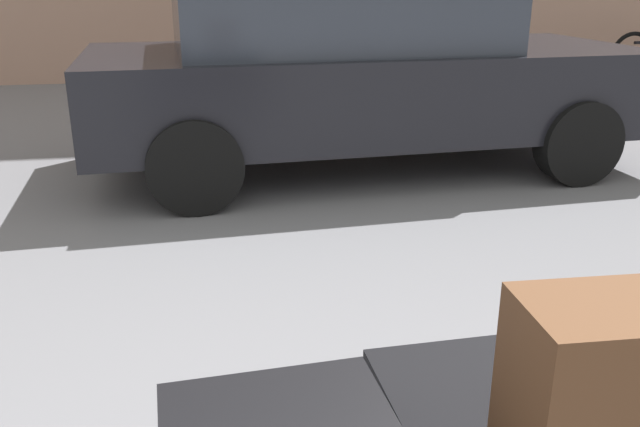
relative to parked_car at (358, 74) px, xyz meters
name	(u,v)px	position (x,y,z in m)	size (l,w,h in m)	color
parked_car	(358,74)	(0.00, 0.00, 0.00)	(4.40, 2.12, 1.42)	black
bollard_kerb_near	(427,70)	(1.58, 2.95, -0.40)	(0.22, 0.22, 0.72)	#383838
bollard_kerb_mid	(526,68)	(2.92, 2.95, -0.40)	(0.22, 0.22, 0.72)	#383838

